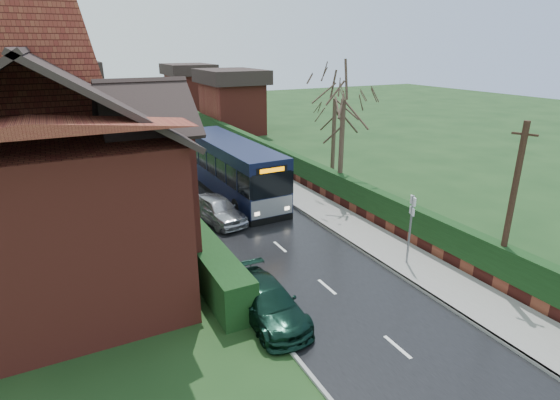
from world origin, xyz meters
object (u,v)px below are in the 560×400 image
car_green (268,302)px  bus (231,169)px  brick_house (53,164)px  telegraph_pole (511,209)px  bus_stop_sign (411,220)px  car_silver (218,209)px

car_green → bus: bearing=74.6°
brick_house → bus: brick_house is taller
brick_house → bus: bearing=29.7°
bus → telegraph_pole: size_ratio=1.73×
brick_house → telegraph_pole: brick_house is taller
bus_stop_sign → telegraph_pole: bearing=-37.0°
bus → bus_stop_sign: (3.20, -12.21, 0.40)m
bus → car_silver: size_ratio=2.70×
brick_house → bus: size_ratio=1.31×
car_silver → bus_stop_sign: size_ratio=1.32×
car_green → bus_stop_sign: size_ratio=1.36×
car_silver → bus_stop_sign: bearing=-65.6°
bus → car_green: bearing=-107.4°
bus → car_green: 13.53m
telegraph_pole → car_silver: bearing=98.8°
bus → car_silver: bearing=-121.8°
brick_house → car_silver: (7.23, 1.50, -3.67)m
car_green → car_silver: bearing=81.7°
bus → car_green: (-3.70, -12.97, -1.05)m
brick_house → car_green: brick_house is taller
brick_house → bus_stop_sign: bearing=-28.0°
brick_house → bus_stop_sign: size_ratio=4.66×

